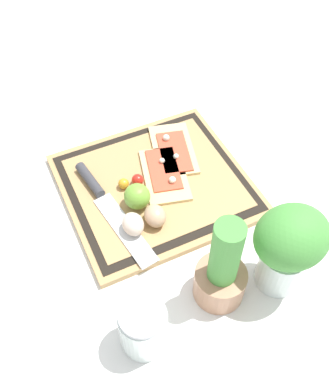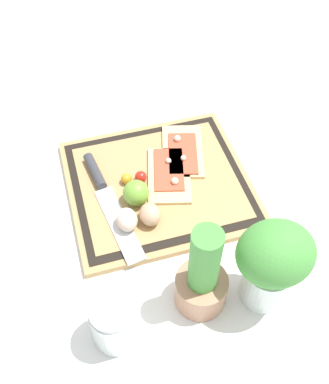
% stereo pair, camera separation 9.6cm
% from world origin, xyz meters
% --- Properties ---
extents(ground_plane, '(6.00, 6.00, 0.00)m').
position_xyz_m(ground_plane, '(0.00, 0.00, 0.00)').
color(ground_plane, white).
extents(cutting_board, '(0.40, 0.37, 0.02)m').
position_xyz_m(cutting_board, '(0.00, 0.00, 0.01)').
color(cutting_board, tan).
rests_on(cutting_board, ground_plane).
extents(pizza_slice_near, '(0.13, 0.19, 0.02)m').
position_xyz_m(pizza_slice_near, '(-0.08, -0.07, 0.02)').
color(pizza_slice_near, '#DBBC7F').
rests_on(pizza_slice_near, cutting_board).
extents(pizza_slice_far, '(0.13, 0.18, 0.02)m').
position_xyz_m(pizza_slice_far, '(-0.03, -0.01, 0.02)').
color(pizza_slice_far, '#DBBC7F').
rests_on(pizza_slice_far, cutting_board).
extents(knife, '(0.07, 0.30, 0.02)m').
position_xyz_m(knife, '(0.13, -0.01, 0.03)').
color(knife, silver).
rests_on(knife, cutting_board).
extents(egg_brown, '(0.04, 0.05, 0.04)m').
position_xyz_m(egg_brown, '(0.05, 0.10, 0.04)').
color(egg_brown, tan).
rests_on(egg_brown, cutting_board).
extents(egg_pink, '(0.04, 0.05, 0.04)m').
position_xyz_m(egg_pink, '(0.09, 0.10, 0.04)').
color(egg_pink, beige).
rests_on(egg_pink, cutting_board).
extents(lime, '(0.06, 0.06, 0.06)m').
position_xyz_m(lime, '(0.06, 0.04, 0.05)').
color(lime, '#70A838').
rests_on(lime, cutting_board).
extents(cherry_tomato_red, '(0.03, 0.03, 0.03)m').
position_xyz_m(cherry_tomato_red, '(0.04, -0.01, 0.03)').
color(cherry_tomato_red, red).
rests_on(cherry_tomato_red, cutting_board).
extents(cherry_tomato_yellow, '(0.02, 0.02, 0.02)m').
position_xyz_m(cherry_tomato_yellow, '(0.07, -0.02, 0.03)').
color(cherry_tomato_yellow, gold).
rests_on(cherry_tomato_yellow, cutting_board).
extents(herb_pot, '(0.10, 0.10, 0.21)m').
position_xyz_m(herb_pot, '(-0.00, 0.28, 0.07)').
color(herb_pot, '#AD7A5B').
rests_on(herb_pot, ground_plane).
extents(sauce_jar, '(0.08, 0.08, 0.11)m').
position_xyz_m(sauce_jar, '(0.16, 0.31, 0.05)').
color(sauce_jar, silver).
rests_on(sauce_jar, ground_plane).
extents(herb_glass, '(0.14, 0.12, 0.20)m').
position_xyz_m(herb_glass, '(-0.11, 0.31, 0.12)').
color(herb_glass, silver).
rests_on(herb_glass, ground_plane).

